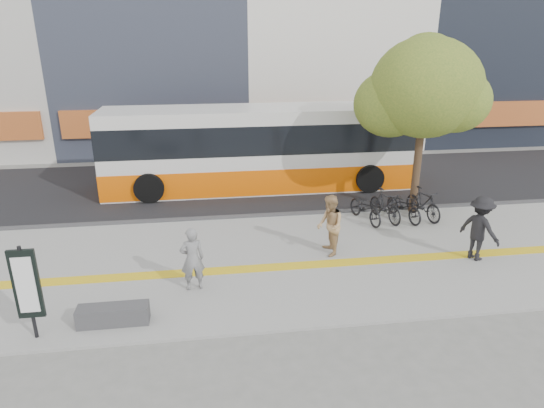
{
  "coord_description": "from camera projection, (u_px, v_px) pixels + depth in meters",
  "views": [
    {
      "loc": [
        -0.29,
        -10.88,
        6.41
      ],
      "look_at": [
        1.52,
        2.0,
        1.64
      ],
      "focal_mm": 31.16,
      "sensor_mm": 36.0,
      "label": 1
    }
  ],
  "objects": [
    {
      "name": "pedestrian_tan",
      "position": [
        330.0,
        226.0,
        13.95
      ],
      "size": [
        0.71,
        0.91,
        1.85
      ],
      "primitive_type": "imported",
      "rotation": [
        0.0,
        0.0,
        -1.55
      ],
      "color": "tan",
      "rests_on": "sidewalk"
    },
    {
      "name": "bench",
      "position": [
        113.0,
        315.0,
        10.79
      ],
      "size": [
        1.6,
        0.45,
        0.45
      ],
      "primitive_type": "cube",
      "color": "#323234",
      "rests_on": "sidewalk"
    },
    {
      "name": "bus",
      "position": [
        259.0,
        151.0,
        19.93
      ],
      "size": [
        12.82,
        3.04,
        3.41
      ],
      "color": "silver",
      "rests_on": "street"
    },
    {
      "name": "signboard",
      "position": [
        27.0,
        286.0,
        9.93
      ],
      "size": [
        0.55,
        0.1,
        2.2
      ],
      "color": "black",
      "rests_on": "sidewalk"
    },
    {
      "name": "street_tree",
      "position": [
        423.0,
        90.0,
        16.22
      ],
      "size": [
        4.4,
        3.8,
        6.31
      ],
      "color": "#3A291A",
      "rests_on": "sidewalk"
    },
    {
      "name": "seated_woman",
      "position": [
        192.0,
        259.0,
        12.05
      ],
      "size": [
        0.69,
        0.52,
        1.71
      ],
      "primitive_type": "imported",
      "rotation": [
        0.0,
        0.0,
        3.33
      ],
      "color": "black",
      "rests_on": "sidewalk"
    },
    {
      "name": "tactile_strip",
      "position": [
        223.0,
        270.0,
        13.25
      ],
      "size": [
        40.0,
        0.45,
        0.01
      ],
      "primitive_type": "cube",
      "color": "gold",
      "rests_on": "sidewalk"
    },
    {
      "name": "pedestrian_dark",
      "position": [
        480.0,
        228.0,
        13.64
      ],
      "size": [
        1.2,
        1.44,
        1.93
      ],
      "primitive_type": "imported",
      "rotation": [
        0.0,
        0.0,
        2.03
      ],
      "color": "black",
      "rests_on": "sidewalk"
    },
    {
      "name": "sidewalk",
      "position": [
        223.0,
        264.0,
        13.73
      ],
      "size": [
        40.0,
        7.0,
        0.08
      ],
      "primitive_type": "cube",
      "color": "gray",
      "rests_on": "ground"
    },
    {
      "name": "bicycle_row",
      "position": [
        394.0,
        206.0,
        16.67
      ],
      "size": [
        3.17,
        2.01,
        1.11
      ],
      "color": "black",
      "rests_on": "sidewalk"
    },
    {
      "name": "curb",
      "position": [
        219.0,
        218.0,
        16.98
      ],
      "size": [
        40.0,
        0.25,
        0.14
      ],
      "primitive_type": "cube",
      "color": "#323234",
      "rests_on": "ground"
    },
    {
      "name": "street",
      "position": [
        216.0,
        186.0,
        20.71
      ],
      "size": [
        40.0,
        8.0,
        0.06
      ],
      "primitive_type": "cube",
      "color": "black",
      "rests_on": "ground"
    },
    {
      "name": "ground",
      "position": [
        225.0,
        291.0,
        12.35
      ],
      "size": [
        120.0,
        120.0,
        0.0
      ],
      "primitive_type": "plane",
      "color": "slate",
      "rests_on": "ground"
    }
  ]
}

